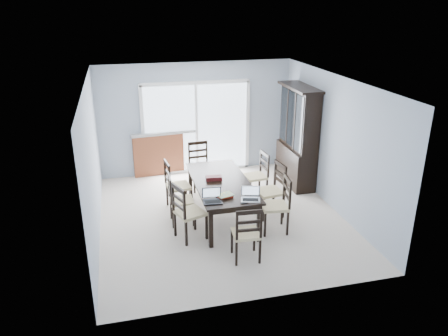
# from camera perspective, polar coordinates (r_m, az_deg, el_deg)

# --- Properties ---
(floor) EXTENTS (5.00, 5.00, 0.00)m
(floor) POSITION_cam_1_polar(r_m,az_deg,el_deg) (8.41, -0.34, -6.44)
(floor) COLOR beige
(floor) RESTS_ON ground
(ceiling) EXTENTS (5.00, 5.00, 0.00)m
(ceiling) POSITION_cam_1_polar(r_m,az_deg,el_deg) (7.56, -0.38, 11.28)
(ceiling) COLOR white
(ceiling) RESTS_ON back_wall
(back_wall) EXTENTS (4.50, 0.02, 2.60)m
(back_wall) POSITION_cam_1_polar(r_m,az_deg,el_deg) (10.23, -3.66, 6.45)
(back_wall) COLOR #9AA7B8
(back_wall) RESTS_ON floor
(wall_left) EXTENTS (0.02, 5.00, 2.60)m
(wall_left) POSITION_cam_1_polar(r_m,az_deg,el_deg) (7.71, -16.84, 0.53)
(wall_left) COLOR #9AA7B8
(wall_left) RESTS_ON floor
(wall_right) EXTENTS (0.02, 5.00, 2.60)m
(wall_right) POSITION_cam_1_polar(r_m,az_deg,el_deg) (8.67, 14.28, 3.06)
(wall_right) COLOR #9AA7B8
(wall_right) RESTS_ON floor
(balcony) EXTENTS (4.50, 2.00, 0.10)m
(balcony) POSITION_cam_1_polar(r_m,az_deg,el_deg) (11.58, -4.40, 1.20)
(balcony) COLOR gray
(balcony) RESTS_ON ground
(railing) EXTENTS (4.50, 0.06, 1.10)m
(railing) POSITION_cam_1_polar(r_m,az_deg,el_deg) (12.33, -5.27, 5.37)
(railing) COLOR #99999E
(railing) RESTS_ON balcony
(dining_table) EXTENTS (1.00, 2.20, 0.75)m
(dining_table) POSITION_cam_1_polar(r_m,az_deg,el_deg) (8.12, -0.35, -2.23)
(dining_table) COLOR black
(dining_table) RESTS_ON floor
(china_hutch) EXTENTS (0.50, 1.38, 2.20)m
(china_hutch) POSITION_cam_1_polar(r_m,az_deg,el_deg) (9.71, 9.60, 3.96)
(china_hutch) COLOR black
(china_hutch) RESTS_ON floor
(sliding_door) EXTENTS (2.52, 0.05, 2.18)m
(sliding_door) POSITION_cam_1_polar(r_m,az_deg,el_deg) (10.27, -3.61, 5.26)
(sliding_door) COLOR silver
(sliding_door) RESTS_ON floor
(chair_left_near) EXTENTS (0.58, 0.57, 1.18)m
(chair_left_near) POSITION_cam_1_polar(r_m,az_deg,el_deg) (7.44, -5.14, -5.06)
(chair_left_near) COLOR black
(chair_left_near) RESTS_ON floor
(chair_left_mid) EXTENTS (0.44, 0.42, 1.10)m
(chair_left_mid) POSITION_cam_1_polar(r_m,az_deg,el_deg) (8.00, -6.27, -3.45)
(chair_left_mid) COLOR black
(chair_left_mid) RESTS_ON floor
(chair_left_far) EXTENTS (0.49, 0.48, 1.15)m
(chair_left_far) POSITION_cam_1_polar(r_m,az_deg,el_deg) (8.54, -6.64, -1.61)
(chair_left_far) COLOR black
(chair_left_far) RESTS_ON floor
(chair_right_near) EXTENTS (0.51, 0.50, 1.19)m
(chair_right_near) POSITION_cam_1_polar(r_m,az_deg,el_deg) (7.76, 7.36, -3.95)
(chair_right_near) COLOR black
(chair_right_near) RESTS_ON floor
(chair_right_mid) EXTENTS (0.52, 0.51, 1.20)m
(chair_right_mid) POSITION_cam_1_polar(r_m,az_deg,el_deg) (8.32, 6.60, -2.06)
(chair_right_mid) COLOR black
(chair_right_mid) RESTS_ON floor
(chair_right_far) EXTENTS (0.47, 0.46, 1.11)m
(chair_right_far) POSITION_cam_1_polar(r_m,az_deg,el_deg) (9.09, 4.66, -0.24)
(chair_right_far) COLOR black
(chair_right_far) RESTS_ON floor
(chair_end_near) EXTENTS (0.44, 0.45, 1.10)m
(chair_end_near) POSITION_cam_1_polar(r_m,az_deg,el_deg) (6.83, 3.06, -7.94)
(chair_end_near) COLOR black
(chair_end_near) RESTS_ON floor
(chair_end_far) EXTENTS (0.48, 0.49, 1.18)m
(chair_end_far) POSITION_cam_1_polar(r_m,az_deg,el_deg) (9.52, -3.24, 1.03)
(chair_end_far) COLOR black
(chair_end_far) RESTS_ON floor
(laptop_dark) EXTENTS (0.34, 0.25, 0.22)m
(laptop_dark) POSITION_cam_1_polar(r_m,az_deg,el_deg) (7.25, -1.51, -4.10)
(laptop_dark) COLOR black
(laptop_dark) RESTS_ON dining_table
(laptop_silver) EXTENTS (0.37, 0.30, 0.22)m
(laptop_silver) POSITION_cam_1_polar(r_m,az_deg,el_deg) (7.33, 3.49, -3.85)
(laptop_silver) COLOR silver
(laptop_silver) RESTS_ON dining_table
(book_stack) EXTENTS (0.32, 0.28, 0.04)m
(book_stack) POSITION_cam_1_polar(r_m,az_deg,el_deg) (7.46, 0.09, -3.62)
(book_stack) COLOR maroon
(book_stack) RESTS_ON dining_table
(cell_phone) EXTENTS (0.12, 0.06, 0.01)m
(cell_phone) POSITION_cam_1_polar(r_m,az_deg,el_deg) (7.24, 2.66, -4.58)
(cell_phone) COLOR black
(cell_phone) RESTS_ON dining_table
(game_box) EXTENTS (0.31, 0.17, 0.07)m
(game_box) POSITION_cam_1_polar(r_m,az_deg,el_deg) (8.13, -1.34, -1.33)
(game_box) COLOR #440D16
(game_box) RESTS_ON dining_table
(hot_tub) EXTENTS (2.15, 1.95, 1.04)m
(hot_tub) POSITION_cam_1_polar(r_m,az_deg,el_deg) (11.15, -7.34, 3.40)
(hot_tub) COLOR brown
(hot_tub) RESTS_ON balcony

